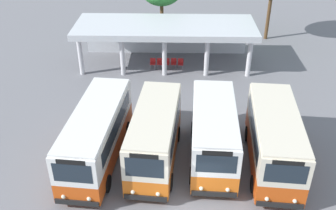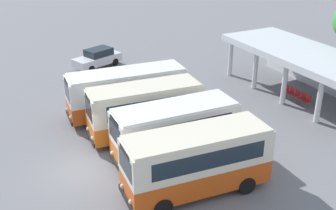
{
  "view_description": "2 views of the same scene",
  "coord_description": "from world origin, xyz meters",
  "px_view_note": "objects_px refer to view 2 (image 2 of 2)",
  "views": [
    {
      "loc": [
        -0.81,
        -12.03,
        13.73
      ],
      "look_at": [
        -1.27,
        7.16,
        2.05
      ],
      "focal_mm": 41.29,
      "sensor_mm": 36.0,
      "label": 1
    },
    {
      "loc": [
        18.57,
        -4.44,
        12.26
      ],
      "look_at": [
        -2.53,
        6.41,
        1.38
      ],
      "focal_mm": 44.65,
      "sensor_mm": 36.0,
      "label": 2
    }
  ],
  "objects_px": {
    "city_bus_fourth_amber": "(197,160)",
    "waiting_chair_end_by_column": "(286,89)",
    "city_bus_second_in_row": "(145,109)",
    "parked_car_flank": "(98,58)",
    "waiting_chair_middle_seat": "(296,95)",
    "city_bus_nearest_orange": "(127,91)",
    "city_bus_middle_cream": "(175,130)",
    "waiting_chair_second_from_end": "(291,92)",
    "waiting_chair_fifth_seat": "(307,100)",
    "waiting_chair_fourth_seat": "(302,97)"
  },
  "relations": [
    {
      "from": "city_bus_fourth_amber",
      "to": "waiting_chair_end_by_column",
      "type": "xyz_separation_m",
      "value": [
        -7.06,
        11.85,
        -1.26
      ]
    },
    {
      "from": "city_bus_second_in_row",
      "to": "city_bus_fourth_amber",
      "type": "relative_size",
      "value": 0.96
    },
    {
      "from": "parked_car_flank",
      "to": "waiting_chair_middle_seat",
      "type": "bearing_deg",
      "value": 36.89
    },
    {
      "from": "city_bus_nearest_orange",
      "to": "city_bus_middle_cream",
      "type": "bearing_deg",
      "value": 2.07
    },
    {
      "from": "city_bus_second_in_row",
      "to": "waiting_chair_middle_seat",
      "type": "bearing_deg",
      "value": 88.53
    },
    {
      "from": "waiting_chair_second_from_end",
      "to": "waiting_chair_fifth_seat",
      "type": "xyz_separation_m",
      "value": [
        1.68,
        -0.03,
        0.0
      ]
    },
    {
      "from": "waiting_chair_fourth_seat",
      "to": "waiting_chair_fifth_seat",
      "type": "relative_size",
      "value": 1.0
    },
    {
      "from": "city_bus_nearest_orange",
      "to": "city_bus_middle_cream",
      "type": "distance_m",
      "value": 6.24
    },
    {
      "from": "city_bus_second_in_row",
      "to": "waiting_chair_fourth_seat",
      "type": "xyz_separation_m",
      "value": [
        0.86,
        11.73,
        -1.26
      ]
    },
    {
      "from": "city_bus_fourth_amber",
      "to": "waiting_chair_fifth_seat",
      "type": "distance_m",
      "value": 12.83
    },
    {
      "from": "parked_car_flank",
      "to": "waiting_chair_fifth_seat",
      "type": "xyz_separation_m",
      "value": [
        14.74,
        10.19,
        -0.31
      ]
    },
    {
      "from": "city_bus_nearest_orange",
      "to": "city_bus_middle_cream",
      "type": "relative_size",
      "value": 1.15
    },
    {
      "from": "parked_car_flank",
      "to": "waiting_chair_fourth_seat",
      "type": "xyz_separation_m",
      "value": [
        14.17,
        10.26,
        -0.31
      ]
    },
    {
      "from": "waiting_chair_middle_seat",
      "to": "waiting_chair_fourth_seat",
      "type": "distance_m",
      "value": 0.56
    },
    {
      "from": "city_bus_nearest_orange",
      "to": "city_bus_second_in_row",
      "type": "bearing_deg",
      "value": -2.45
    },
    {
      "from": "parked_car_flank",
      "to": "waiting_chair_end_by_column",
      "type": "relative_size",
      "value": 5.33
    },
    {
      "from": "city_bus_second_in_row",
      "to": "waiting_chair_middle_seat",
      "type": "xyz_separation_m",
      "value": [
        0.3,
        11.7,
        -1.26
      ]
    },
    {
      "from": "waiting_chair_end_by_column",
      "to": "waiting_chair_second_from_end",
      "type": "bearing_deg",
      "value": -0.09
    },
    {
      "from": "waiting_chair_end_by_column",
      "to": "waiting_chair_middle_seat",
      "type": "xyz_separation_m",
      "value": [
        1.12,
        -0.0,
        0.0
      ]
    },
    {
      "from": "waiting_chair_second_from_end",
      "to": "waiting_chair_fourth_seat",
      "type": "xyz_separation_m",
      "value": [
        1.12,
        0.03,
        0.0
      ]
    },
    {
      "from": "waiting_chair_end_by_column",
      "to": "waiting_chair_fourth_seat",
      "type": "xyz_separation_m",
      "value": [
        1.68,
        0.03,
        0.0
      ]
    },
    {
      "from": "waiting_chair_second_from_end",
      "to": "waiting_chair_fifth_seat",
      "type": "relative_size",
      "value": 1.0
    },
    {
      "from": "city_bus_fourth_amber",
      "to": "waiting_chair_fifth_seat",
      "type": "relative_size",
      "value": 8.36
    },
    {
      "from": "city_bus_second_in_row",
      "to": "waiting_chair_second_from_end",
      "type": "relative_size",
      "value": 8.02
    },
    {
      "from": "city_bus_nearest_orange",
      "to": "waiting_chair_second_from_end",
      "type": "distance_m",
      "value": 11.98
    },
    {
      "from": "waiting_chair_fifth_seat",
      "to": "waiting_chair_second_from_end",
      "type": "bearing_deg",
      "value": 179.12
    },
    {
      "from": "waiting_chair_middle_seat",
      "to": "waiting_chair_second_from_end",
      "type": "bearing_deg",
      "value": 179.85
    },
    {
      "from": "waiting_chair_end_by_column",
      "to": "city_bus_middle_cream",
      "type": "bearing_deg",
      "value": -70.85
    },
    {
      "from": "city_bus_second_in_row",
      "to": "city_bus_fourth_amber",
      "type": "height_order",
      "value": "city_bus_second_in_row"
    },
    {
      "from": "city_bus_second_in_row",
      "to": "city_bus_nearest_orange",
      "type": "bearing_deg",
      "value": 177.55
    },
    {
      "from": "city_bus_middle_cream",
      "to": "waiting_chair_middle_seat",
      "type": "bearing_deg",
      "value": 103.95
    },
    {
      "from": "city_bus_nearest_orange",
      "to": "city_bus_second_in_row",
      "type": "height_order",
      "value": "city_bus_second_in_row"
    },
    {
      "from": "city_bus_middle_cream",
      "to": "waiting_chair_fourth_seat",
      "type": "height_order",
      "value": "city_bus_middle_cream"
    },
    {
      "from": "city_bus_nearest_orange",
      "to": "parked_car_flank",
      "type": "xyz_separation_m",
      "value": [
        -10.2,
        1.35,
        -0.91
      ]
    },
    {
      "from": "waiting_chair_fourth_seat",
      "to": "waiting_chair_fifth_seat",
      "type": "bearing_deg",
      "value": -6.17
    },
    {
      "from": "city_bus_middle_cream",
      "to": "waiting_chair_second_from_end",
      "type": "distance_m",
      "value": 11.9
    },
    {
      "from": "city_bus_middle_cream",
      "to": "waiting_chair_fourth_seat",
      "type": "xyz_separation_m",
      "value": [
        -2.26,
        11.38,
        -1.23
      ]
    },
    {
      "from": "city_bus_second_in_row",
      "to": "city_bus_fourth_amber",
      "type": "distance_m",
      "value": 6.24
    },
    {
      "from": "city_bus_nearest_orange",
      "to": "city_bus_fourth_amber",
      "type": "bearing_deg",
      "value": -1.74
    },
    {
      "from": "waiting_chair_fourth_seat",
      "to": "waiting_chair_middle_seat",
      "type": "bearing_deg",
      "value": -176.31
    },
    {
      "from": "waiting_chair_second_from_end",
      "to": "waiting_chair_fourth_seat",
      "type": "distance_m",
      "value": 1.12
    },
    {
      "from": "city_bus_nearest_orange",
      "to": "waiting_chair_middle_seat",
      "type": "xyz_separation_m",
      "value": [
        3.42,
        11.57,
        -1.21
      ]
    },
    {
      "from": "waiting_chair_fourth_seat",
      "to": "waiting_chair_end_by_column",
      "type": "bearing_deg",
      "value": -178.85
    },
    {
      "from": "city_bus_middle_cream",
      "to": "city_bus_fourth_amber",
      "type": "relative_size",
      "value": 0.96
    },
    {
      "from": "city_bus_second_in_row",
      "to": "city_bus_middle_cream",
      "type": "relative_size",
      "value": 1.0
    },
    {
      "from": "city_bus_middle_cream",
      "to": "parked_car_flank",
      "type": "height_order",
      "value": "city_bus_middle_cream"
    },
    {
      "from": "parked_car_flank",
      "to": "waiting_chair_end_by_column",
      "type": "xyz_separation_m",
      "value": [
        12.49,
        10.22,
        -0.31
      ]
    },
    {
      "from": "city_bus_second_in_row",
      "to": "city_bus_middle_cream",
      "type": "distance_m",
      "value": 3.14
    },
    {
      "from": "city_bus_second_in_row",
      "to": "city_bus_middle_cream",
      "type": "xyz_separation_m",
      "value": [
        3.12,
        0.36,
        -0.03
      ]
    },
    {
      "from": "city_bus_fourth_amber",
      "to": "waiting_chair_fourth_seat",
      "type": "bearing_deg",
      "value": 114.32
    }
  ]
}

